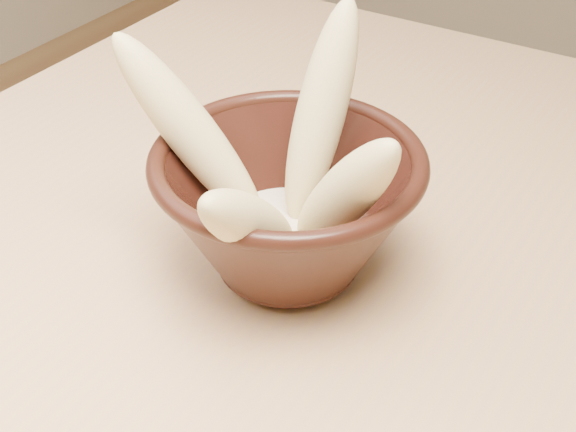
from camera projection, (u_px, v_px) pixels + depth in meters
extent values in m
cylinder|color=tan|center=(245.00, 258.00, 1.20)|extent=(0.05, 0.05, 0.71)
cylinder|color=black|center=(288.00, 265.00, 0.56)|extent=(0.08, 0.08, 0.01)
cylinder|color=black|center=(288.00, 244.00, 0.54)|extent=(0.08, 0.08, 0.01)
torus|color=black|center=(288.00, 161.00, 0.51)|extent=(0.18, 0.18, 0.01)
cylinder|color=beige|center=(288.00, 235.00, 0.54)|extent=(0.10, 0.10, 0.01)
ellipsoid|color=#F5D491|center=(321.00, 113.00, 0.52)|extent=(0.05, 0.09, 0.15)
ellipsoid|color=#F5D491|center=(191.00, 133.00, 0.51)|extent=(0.12, 0.07, 0.15)
ellipsoid|color=#F5D491|center=(344.00, 195.00, 0.48)|extent=(0.11, 0.07, 0.13)
ellipsoid|color=#F5D491|center=(250.00, 224.00, 0.47)|extent=(0.05, 0.12, 0.11)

